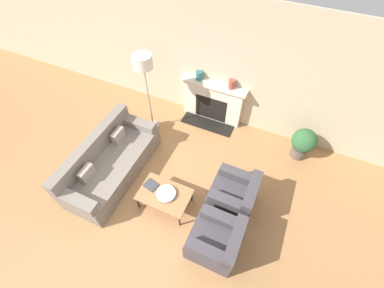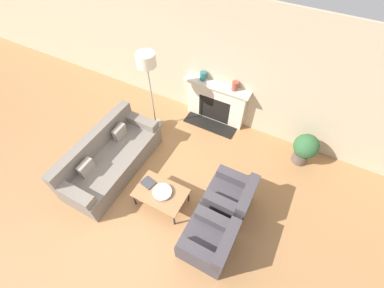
{
  "view_description": "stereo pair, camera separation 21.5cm",
  "coord_description": "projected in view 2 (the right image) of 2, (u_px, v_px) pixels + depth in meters",
  "views": [
    {
      "loc": [
        1.69,
        -1.62,
        4.65
      ],
      "look_at": [
        0.3,
        1.47,
        0.45
      ],
      "focal_mm": 24.0,
      "sensor_mm": 36.0,
      "label": 1
    },
    {
      "loc": [
        1.88,
        -1.53,
        4.65
      ],
      "look_at": [
        0.3,
        1.47,
        0.45
      ],
      "focal_mm": 24.0,
      "sensor_mm": 36.0,
      "label": 2
    }
  ],
  "objects": [
    {
      "name": "book",
      "position": [
        148.0,
        183.0,
        4.86
      ],
      "size": [
        0.28,
        0.24,
        0.02
      ],
      "rotation": [
        0.0,
        0.0,
        -0.22
      ],
      "color": "#38383D",
      "rests_on": "coffee_table"
    },
    {
      "name": "couch",
      "position": [
        110.0,
        159.0,
        5.32
      ],
      "size": [
        0.94,
        2.26,
        0.89
      ],
      "rotation": [
        0.0,
        0.0,
        1.57
      ],
      "color": "slate",
      "rests_on": "ground_plane"
    },
    {
      "name": "potted_plant",
      "position": [
        305.0,
        148.0,
        5.35
      ],
      "size": [
        0.52,
        0.52,
        0.75
      ],
      "color": "brown",
      "rests_on": "ground_plane"
    },
    {
      "name": "ground_plane",
      "position": [
        143.0,
        205.0,
        5.02
      ],
      "size": [
        18.0,
        18.0,
        0.0
      ],
      "primitive_type": "plane",
      "color": "#A87547"
    },
    {
      "name": "mantel_vase_center_left",
      "position": [
        235.0,
        86.0,
        5.5
      ],
      "size": [
        0.14,
        0.14,
        0.2
      ],
      "color": "brown",
      "rests_on": "fireplace"
    },
    {
      "name": "fireplace",
      "position": [
        216.0,
        103.0,
        6.11
      ],
      "size": [
        1.55,
        0.59,
        1.05
      ],
      "color": "beige",
      "rests_on": "ground_plane"
    },
    {
      "name": "bowl",
      "position": [
        162.0,
        192.0,
        4.72
      ],
      "size": [
        0.36,
        0.36,
        0.06
      ],
      "color": "silver",
      "rests_on": "coffee_table"
    },
    {
      "name": "floor_lamp",
      "position": [
        147.0,
        66.0,
        5.08
      ],
      "size": [
        0.39,
        0.39,
        1.95
      ],
      "color": "gray",
      "rests_on": "ground_plane"
    },
    {
      "name": "coffee_table",
      "position": [
        161.0,
        193.0,
        4.77
      ],
      "size": [
        0.96,
        0.63,
        0.39
      ],
      "color": "olive",
      "rests_on": "ground_plane"
    },
    {
      "name": "armchair_far",
      "position": [
        230.0,
        198.0,
        4.76
      ],
      "size": [
        0.81,
        0.78,
        0.8
      ],
      "rotation": [
        0.0,
        0.0,
        -1.57
      ],
      "color": "#423D42",
      "rests_on": "ground_plane"
    },
    {
      "name": "armchair_near",
      "position": [
        209.0,
        242.0,
        4.25
      ],
      "size": [
        0.81,
        0.78,
        0.8
      ],
      "rotation": [
        0.0,
        0.0,
        -1.57
      ],
      "color": "#423D42",
      "rests_on": "ground_plane"
    },
    {
      "name": "wall_back",
      "position": [
        212.0,
        63.0,
        5.53
      ],
      "size": [
        18.0,
        0.06,
        2.9
      ],
      "color": "#BCAD8E",
      "rests_on": "ground_plane"
    },
    {
      "name": "mantel_vase_left",
      "position": [
        203.0,
        76.0,
        5.73
      ],
      "size": [
        0.15,
        0.15,
        0.2
      ],
      "color": "#28666B",
      "rests_on": "fireplace"
    }
  ]
}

